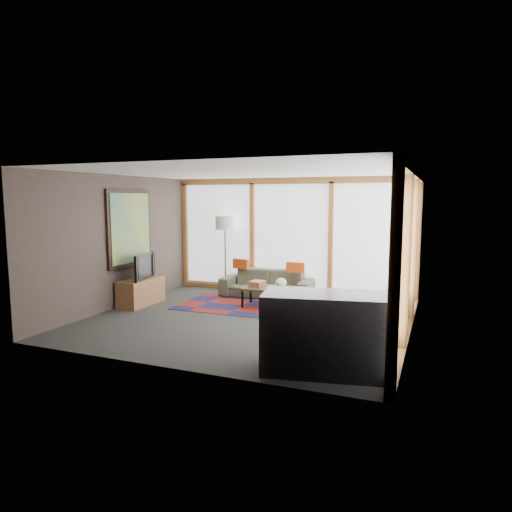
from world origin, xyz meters
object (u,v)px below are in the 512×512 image
at_px(bookshelf, 393,311).
at_px(tv_console, 141,292).
at_px(television, 141,266).
at_px(bar_counter, 327,333).
at_px(sofa, 267,283).
at_px(coffee_table, 273,297).
at_px(floor_lamp, 225,254).

relative_size(bookshelf, tv_console, 1.84).
distance_m(television, bar_counter, 4.81).
relative_size(sofa, coffee_table, 1.68).
height_order(coffee_table, bar_counter, bar_counter).
bearing_deg(tv_console, floor_lamp, 62.83).
height_order(sofa, coffee_table, sofa).
bearing_deg(bookshelf, tv_console, -176.21).
height_order(tv_console, bar_counter, bar_counter).
distance_m(coffee_table, television, 2.73).
bearing_deg(bookshelf, sofa, 154.39).
bearing_deg(coffee_table, bookshelf, -11.14).
distance_m(coffee_table, bookshelf, 2.38).
xyz_separation_m(coffee_table, tv_console, (-2.56, -0.78, 0.07)).
bearing_deg(television, sofa, -62.54).
xyz_separation_m(sofa, coffee_table, (0.47, -0.88, -0.09)).
distance_m(tv_console, bar_counter, 4.84).
xyz_separation_m(tv_console, television, (0.03, -0.02, 0.53)).
bearing_deg(coffee_table, bar_counter, -58.96).
bearing_deg(bar_counter, coffee_table, 109.88).
relative_size(sofa, tv_console, 1.87).
height_order(sofa, bookshelf, sofa).
xyz_separation_m(coffee_table, television, (-2.54, -0.81, 0.59)).
relative_size(coffee_table, tv_console, 1.11).
relative_size(television, bar_counter, 0.57).
distance_m(sofa, television, 2.72).
relative_size(bookshelf, bar_counter, 1.25).
height_order(floor_lamp, coffee_table, floor_lamp).
bearing_deg(sofa, tv_console, -144.50).
bearing_deg(coffee_table, tv_console, -163.00).
bearing_deg(bookshelf, coffee_table, 168.86).
height_order(bookshelf, bar_counter, bar_counter).
bearing_deg(tv_console, bar_counter, -26.40).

